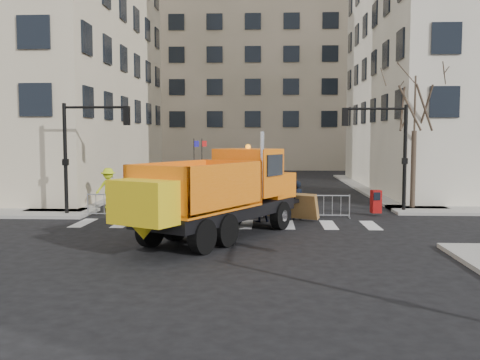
{
  "coord_description": "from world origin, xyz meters",
  "views": [
    {
      "loc": [
        1.62,
        -17.53,
        3.81
      ],
      "look_at": [
        0.61,
        2.5,
        2.18
      ],
      "focal_mm": 40.0,
      "sensor_mm": 36.0,
      "label": 1
    }
  ],
  "objects_px": {
    "cop_c": "(287,201)",
    "worker": "(108,188)",
    "plow_truck": "(217,191)",
    "cop_b": "(260,203)",
    "newspaper_box": "(376,201)",
    "cop_a": "(297,200)"
  },
  "relations": [
    {
      "from": "cop_b",
      "to": "plow_truck",
      "type": "bearing_deg",
      "value": 54.79
    },
    {
      "from": "cop_b",
      "to": "worker",
      "type": "xyz_separation_m",
      "value": [
        -7.84,
        3.19,
        0.34
      ]
    },
    {
      "from": "cop_a",
      "to": "worker",
      "type": "relative_size",
      "value": 0.87
    },
    {
      "from": "plow_truck",
      "to": "cop_c",
      "type": "bearing_deg",
      "value": -3.62
    },
    {
      "from": "worker",
      "to": "newspaper_box",
      "type": "xyz_separation_m",
      "value": [
        13.4,
        -1.14,
        -0.48
      ]
    },
    {
      "from": "cop_c",
      "to": "worker",
      "type": "bearing_deg",
      "value": -57.01
    },
    {
      "from": "cop_c",
      "to": "worker",
      "type": "height_order",
      "value": "worker"
    },
    {
      "from": "plow_truck",
      "to": "cop_b",
      "type": "bearing_deg",
      "value": 7.79
    },
    {
      "from": "cop_a",
      "to": "cop_c",
      "type": "xyz_separation_m",
      "value": [
        -0.44,
        -0.32,
        0.0
      ]
    },
    {
      "from": "plow_truck",
      "to": "cop_b",
      "type": "height_order",
      "value": "plow_truck"
    },
    {
      "from": "cop_a",
      "to": "cop_b",
      "type": "distance_m",
      "value": 1.81
    },
    {
      "from": "newspaper_box",
      "to": "cop_a",
      "type": "bearing_deg",
      "value": -172.1
    },
    {
      "from": "worker",
      "to": "newspaper_box",
      "type": "bearing_deg",
      "value": -2.58
    },
    {
      "from": "plow_truck",
      "to": "cop_c",
      "type": "distance_m",
      "value": 5.27
    },
    {
      "from": "plow_truck",
      "to": "cop_c",
      "type": "xyz_separation_m",
      "value": [
        2.78,
        4.39,
        -0.88
      ]
    },
    {
      "from": "cop_c",
      "to": "newspaper_box",
      "type": "height_order",
      "value": "cop_c"
    },
    {
      "from": "newspaper_box",
      "to": "worker",
      "type": "bearing_deg",
      "value": 163.57
    },
    {
      "from": "cop_c",
      "to": "cop_b",
      "type": "bearing_deg",
      "value": -23.79
    },
    {
      "from": "worker",
      "to": "newspaper_box",
      "type": "relative_size",
      "value": 1.88
    },
    {
      "from": "cop_a",
      "to": "newspaper_box",
      "type": "bearing_deg",
      "value": -176.7
    },
    {
      "from": "cop_b",
      "to": "worker",
      "type": "bearing_deg",
      "value": -36.37
    },
    {
      "from": "cop_c",
      "to": "worker",
      "type": "xyz_separation_m",
      "value": [
        -9.08,
        2.84,
        0.28
      ]
    }
  ]
}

